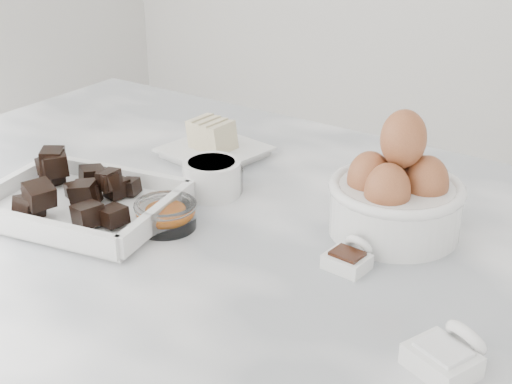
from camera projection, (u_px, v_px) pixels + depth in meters
marble_slab at (230, 239)px, 0.91m from camera, size 1.20×0.80×0.04m
chocolate_dish at (81, 197)px, 0.92m from camera, size 0.27×0.23×0.06m
butter_plate at (213, 144)px, 1.10m from camera, size 0.16×0.16×0.06m
sugar_ramekin at (212, 176)px, 0.97m from camera, size 0.08×0.08×0.05m
egg_bowl at (396, 194)px, 0.86m from camera, size 0.17×0.17×0.16m
honey_bowl at (216, 179)px, 0.99m from camera, size 0.08×0.08×0.03m
zest_bowl at (166, 214)px, 0.89m from camera, size 0.08×0.08×0.03m
vanilla_spoon at (350, 257)px, 0.80m from camera, size 0.05×0.06×0.04m
salt_spoon at (448, 354)px, 0.64m from camera, size 0.07×0.09×0.04m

